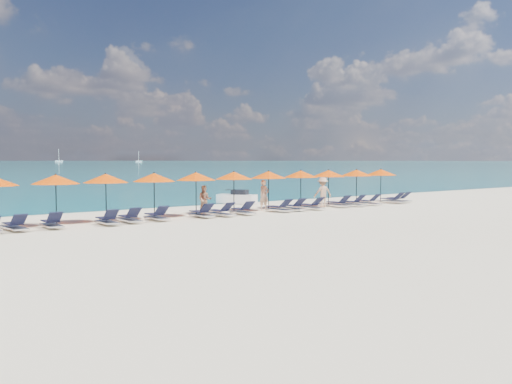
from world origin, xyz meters
TOP-DOWN VIEW (x-y plane):
  - ground at (0.00, 0.00)m, footprint 1400.00×1400.00m
  - sailboat_near at (228.85, 476.38)m, footprint 5.95×1.98m
  - sailboat_far at (167.31, 518.52)m, footprint 6.89×2.30m
  - jetski at (3.63, 9.62)m, footprint 2.04×2.71m
  - beachgoer_a at (2.06, 4.88)m, footprint 0.64×0.43m
  - beachgoer_b at (-1.80, 5.12)m, footprint 0.84×0.78m
  - beachgoer_c at (6.25, 4.39)m, footprint 1.27×0.86m
  - umbrella_1 at (-9.76, 4.84)m, footprint 2.10×2.10m
  - umbrella_2 at (-7.44, 4.84)m, footprint 2.10×2.10m
  - umbrella_3 at (-5.01, 4.70)m, footprint 2.10×2.10m
  - umbrella_4 at (-2.54, 4.80)m, footprint 2.10×2.10m
  - umbrella_5 at (-0.05, 4.89)m, footprint 2.10×2.10m
  - umbrella_6 at (2.39, 4.88)m, footprint 2.10×2.10m
  - umbrella_7 at (4.95, 4.94)m, footprint 2.10×2.10m
  - umbrella_8 at (7.29, 4.93)m, footprint 2.10×2.10m
  - umbrella_9 at (9.82, 4.89)m, footprint 2.10×2.10m
  - umbrella_10 at (12.28, 4.91)m, footprint 2.10×2.10m
  - lounger_1 at (-11.83, 3.67)m, footprint 0.69×1.72m
  - lounger_2 at (-10.36, 3.67)m, footprint 0.75×1.74m
  - lounger_3 at (-8.02, 3.39)m, footprint 0.75×1.74m
  - lounger_4 at (-6.85, 3.61)m, footprint 0.73×1.74m
  - lounger_5 at (-5.43, 3.67)m, footprint 0.71×1.73m
  - lounger_6 at (-3.02, 3.54)m, footprint 0.73×1.74m
  - lounger_7 at (-1.92, 3.44)m, footprint 0.79×1.75m
  - lounger_8 at (-0.51, 3.49)m, footprint 0.74×1.74m
  - lounger_9 at (1.99, 3.44)m, footprint 0.70×1.73m
  - lounger_10 at (3.08, 3.50)m, footprint 0.62×1.70m
  - lounger_11 at (4.35, 3.39)m, footprint 0.66×1.71m
  - lounger_12 at (6.84, 3.61)m, footprint 0.68×1.72m
  - lounger_13 at (7.96, 3.48)m, footprint 0.71×1.73m
  - lounger_14 at (9.35, 3.45)m, footprint 0.76×1.75m
  - lounger_15 at (11.85, 3.55)m, footprint 0.66×1.72m
  - lounger_16 at (12.80, 3.76)m, footprint 0.73×1.74m

SIDE VIEW (x-z plane):
  - ground at x=0.00m, z-range 0.00..0.00m
  - lounger_1 at x=-11.83m, z-range -0.09..0.56m
  - lounger_2 at x=-10.36m, z-range -0.09..0.56m
  - lounger_3 at x=-8.02m, z-range -0.09..0.56m
  - lounger_4 at x=-6.85m, z-range -0.09..0.56m
  - lounger_5 at x=-5.43m, z-range -0.09..0.56m
  - lounger_6 at x=-3.02m, z-range -0.09..0.56m
  - lounger_7 at x=-1.92m, z-range -0.09..0.56m
  - lounger_8 at x=-0.51m, z-range -0.09..0.56m
  - lounger_9 at x=1.99m, z-range -0.09..0.56m
  - lounger_10 at x=3.08m, z-range -0.09..0.56m
  - lounger_11 at x=4.35m, z-range -0.09..0.56m
  - lounger_12 at x=6.84m, z-range -0.09..0.56m
  - lounger_13 at x=7.96m, z-range -0.09..0.56m
  - lounger_14 at x=9.35m, z-range -0.09..0.56m
  - lounger_15 at x=11.85m, z-range -0.09..0.56m
  - lounger_16 at x=12.80m, z-range -0.09..0.56m
  - jetski at x=3.63m, z-range -0.08..0.83m
  - beachgoer_b at x=-1.80m, z-range 0.00..1.51m
  - beachgoer_a at x=2.06m, z-range 0.00..1.73m
  - beachgoer_c at x=6.25m, z-range 0.00..1.81m
  - sailboat_near at x=228.85m, z-range -4.34..6.58m
  - sailboat_far at x=167.31m, z-range -5.02..7.61m
  - umbrella_1 at x=-9.76m, z-range 0.88..3.16m
  - umbrella_2 at x=-7.44m, z-range 0.88..3.16m
  - umbrella_3 at x=-5.01m, z-range 0.88..3.16m
  - umbrella_4 at x=-2.54m, z-range 0.88..3.16m
  - umbrella_5 at x=-0.05m, z-range 0.88..3.16m
  - umbrella_6 at x=2.39m, z-range 0.88..3.16m
  - umbrella_7 at x=4.95m, z-range 0.88..3.16m
  - umbrella_8 at x=7.29m, z-range 0.88..3.16m
  - umbrella_9 at x=9.82m, z-range 0.88..3.16m
  - umbrella_10 at x=12.28m, z-range 0.88..3.16m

